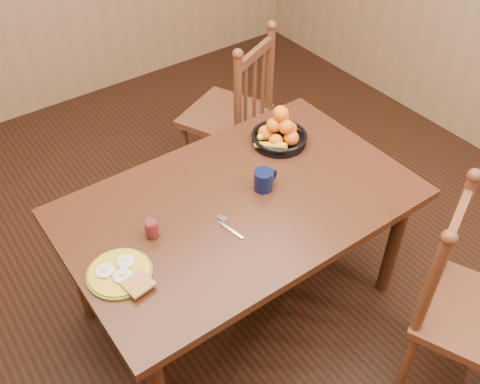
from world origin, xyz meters
TOP-DOWN VIEW (x-y plane):
  - room at (0.00, 0.00)m, footprint 4.52×5.02m
  - dining_table at (0.00, 0.00)m, footprint 1.60×1.00m
  - chair_far at (0.57, 0.88)m, footprint 0.63×0.62m
  - chair_near at (0.53, -0.92)m, footprint 0.62×0.61m
  - breakfast_plate at (-0.64, -0.08)m, footprint 0.26×0.29m
  - fork at (-0.14, -0.11)m, footprint 0.05×0.18m
  - spoon at (-0.67, -0.02)m, footprint 0.04×0.16m
  - coffee_mug at (0.14, 0.00)m, footprint 0.13×0.09m
  - juice_glass at (-0.43, 0.04)m, footprint 0.06×0.06m
  - fruit_bowl at (0.42, 0.24)m, footprint 0.29×0.29m

SIDE VIEW (x-z plane):
  - chair_near at x=0.53m, z-range -0.01..1.04m
  - chair_far at x=0.57m, z-range -0.01..1.06m
  - dining_table at x=0.00m, z-range 0.29..1.04m
  - fork at x=-0.14m, z-range 0.75..0.76m
  - spoon at x=-0.67m, z-range 0.75..0.76m
  - breakfast_plate at x=-0.64m, z-range 0.74..0.78m
  - juice_glass at x=-0.43m, z-range 0.75..0.84m
  - coffee_mug at x=0.14m, z-range 0.75..0.85m
  - fruit_bowl at x=0.42m, z-range 0.70..0.93m
  - room at x=0.00m, z-range -0.01..2.71m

